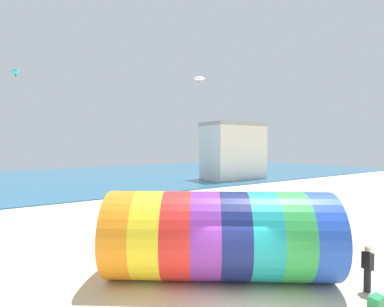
{
  "coord_description": "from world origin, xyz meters",
  "views": [
    {
      "loc": [
        -6.49,
        -7.12,
        5.38
      ],
      "look_at": [
        0.85,
        4.24,
        4.93
      ],
      "focal_mm": 28.0,
      "sensor_mm": 36.0,
      "label": 1
    }
  ],
  "objects_px": {
    "giant_inflatable_tube": "(220,235)",
    "bystander_mid_beach": "(183,223)",
    "kite_white_parafoil": "(199,78)",
    "cooler_box": "(377,302)",
    "bystander_near_water": "(204,223)",
    "kite_handler": "(368,268)",
    "kite_cyan_parafoil": "(16,71)"
  },
  "relations": [
    {
      "from": "giant_inflatable_tube",
      "to": "kite_white_parafoil",
      "type": "xyz_separation_m",
      "value": [
        2.88,
        5.68,
        7.59
      ]
    },
    {
      "from": "kite_white_parafoil",
      "to": "bystander_mid_beach",
      "type": "distance_m",
      "value": 8.6
    },
    {
      "from": "kite_handler",
      "to": "kite_cyan_parafoil",
      "type": "xyz_separation_m",
      "value": [
        -10.24,
        15.59,
        8.88
      ]
    },
    {
      "from": "giant_inflatable_tube",
      "to": "kite_cyan_parafoil",
      "type": "relative_size",
      "value": 9.04
    },
    {
      "from": "kite_white_parafoil",
      "to": "bystander_mid_beach",
      "type": "bearing_deg",
      "value": -152.24
    },
    {
      "from": "kite_handler",
      "to": "bystander_mid_beach",
      "type": "distance_m",
      "value": 9.0
    },
    {
      "from": "giant_inflatable_tube",
      "to": "kite_cyan_parafoil",
      "type": "height_order",
      "value": "kite_cyan_parafoil"
    },
    {
      "from": "kite_handler",
      "to": "cooler_box",
      "type": "bearing_deg",
      "value": -138.8
    },
    {
      "from": "bystander_near_water",
      "to": "kite_cyan_parafoil",
      "type": "bearing_deg",
      "value": 139.71
    },
    {
      "from": "giant_inflatable_tube",
      "to": "kite_white_parafoil",
      "type": "relative_size",
      "value": 12.0
    },
    {
      "from": "kite_handler",
      "to": "bystander_near_water",
      "type": "xyz_separation_m",
      "value": [
        -1.5,
        8.18,
        0.02
      ]
    },
    {
      "from": "giant_inflatable_tube",
      "to": "bystander_mid_beach",
      "type": "relative_size",
      "value": 5.14
    },
    {
      "from": "giant_inflatable_tube",
      "to": "bystander_near_water",
      "type": "relative_size",
      "value": 5.37
    },
    {
      "from": "giant_inflatable_tube",
      "to": "bystander_mid_beach",
      "type": "bearing_deg",
      "value": 75.84
    },
    {
      "from": "kite_white_parafoil",
      "to": "giant_inflatable_tube",
      "type": "bearing_deg",
      "value": -116.91
    },
    {
      "from": "bystander_near_water",
      "to": "cooler_box",
      "type": "bearing_deg",
      "value": -85.58
    },
    {
      "from": "kite_handler",
      "to": "bystander_mid_beach",
      "type": "xyz_separation_m",
      "value": [
        -2.59,
        8.62,
        0.06
      ]
    },
    {
      "from": "bystander_near_water",
      "to": "cooler_box",
      "type": "distance_m",
      "value": 8.95
    },
    {
      "from": "giant_inflatable_tube",
      "to": "cooler_box",
      "type": "height_order",
      "value": "giant_inflatable_tube"
    },
    {
      "from": "bystander_near_water",
      "to": "cooler_box",
      "type": "relative_size",
      "value": 3.3
    },
    {
      "from": "kite_cyan_parafoil",
      "to": "bystander_near_water",
      "type": "distance_m",
      "value": 14.48
    },
    {
      "from": "kite_handler",
      "to": "bystander_near_water",
      "type": "distance_m",
      "value": 8.32
    },
    {
      "from": "kite_handler",
      "to": "kite_cyan_parafoil",
      "type": "height_order",
      "value": "kite_cyan_parafoil"
    },
    {
      "from": "bystander_near_water",
      "to": "bystander_mid_beach",
      "type": "distance_m",
      "value": 1.17
    },
    {
      "from": "kite_white_parafoil",
      "to": "cooler_box",
      "type": "relative_size",
      "value": 1.48
    },
    {
      "from": "kite_handler",
      "to": "kite_white_parafoil",
      "type": "relative_size",
      "value": 2.2
    },
    {
      "from": "kite_white_parafoil",
      "to": "bystander_near_water",
      "type": "height_order",
      "value": "kite_white_parafoil"
    },
    {
      "from": "bystander_near_water",
      "to": "kite_white_parafoil",
      "type": "bearing_deg",
      "value": 65.96
    },
    {
      "from": "kite_handler",
      "to": "kite_white_parafoil",
      "type": "bearing_deg",
      "value": 95.5
    },
    {
      "from": "kite_white_parafoil",
      "to": "bystander_near_water",
      "type": "bearing_deg",
      "value": -114.04
    },
    {
      "from": "kite_cyan_parafoil",
      "to": "giant_inflatable_tube",
      "type": "bearing_deg",
      "value": -61.3
    },
    {
      "from": "kite_cyan_parafoil",
      "to": "cooler_box",
      "type": "height_order",
      "value": "kite_cyan_parafoil"
    }
  ]
}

